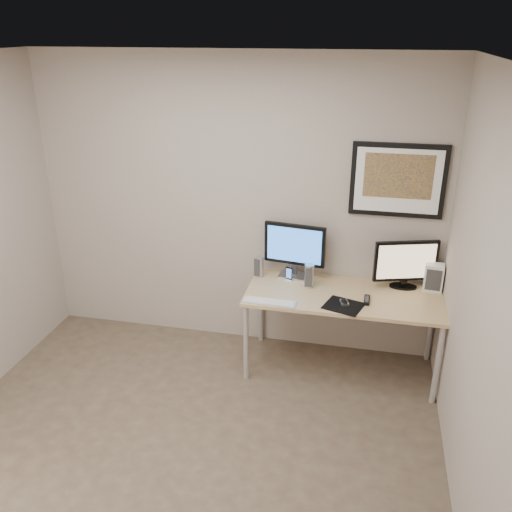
% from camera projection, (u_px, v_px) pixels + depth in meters
% --- Properties ---
extents(floor, '(3.60, 3.60, 0.00)m').
position_uv_depth(floor, '(178.00, 462.00, 3.73)').
color(floor, '#49372D').
rests_on(floor, ground).
extents(room, '(3.60, 3.60, 3.60)m').
position_uv_depth(room, '(187.00, 215.00, 3.48)').
color(room, white).
rests_on(room, ground).
extents(desk, '(1.60, 0.70, 0.73)m').
position_uv_depth(desk, '(343.00, 301.00, 4.48)').
color(desk, '#A88051').
rests_on(desk, floor).
extents(framed_art, '(0.75, 0.04, 0.60)m').
position_uv_depth(framed_art, '(398.00, 180.00, 4.33)').
color(framed_art, black).
rests_on(framed_art, room).
extents(monitor_large, '(0.53, 0.20, 0.49)m').
position_uv_depth(monitor_large, '(295.00, 248.00, 4.65)').
color(monitor_large, '#B5B5BA').
rests_on(monitor_large, desk).
extents(monitor_tv, '(0.52, 0.18, 0.42)m').
position_uv_depth(monitor_tv, '(406.00, 263.00, 4.47)').
color(monitor_tv, black).
rests_on(monitor_tv, desk).
extents(speaker_left, '(0.10, 0.10, 0.19)m').
position_uv_depth(speaker_left, '(259.00, 266.00, 4.73)').
color(speaker_left, '#B5B5BA').
rests_on(speaker_left, desk).
extents(speaker_right, '(0.08, 0.08, 0.20)m').
position_uv_depth(speaker_right, '(309.00, 276.00, 4.54)').
color(speaker_right, '#B5B5BA').
rests_on(speaker_right, desk).
extents(phone_dock, '(0.07, 0.07, 0.13)m').
position_uv_depth(phone_dock, '(289.00, 274.00, 4.66)').
color(phone_dock, black).
rests_on(phone_dock, desk).
extents(keyboard, '(0.44, 0.13, 0.02)m').
position_uv_depth(keyboard, '(269.00, 302.00, 4.31)').
color(keyboard, silver).
rests_on(keyboard, desk).
extents(mousepad, '(0.35, 0.33, 0.00)m').
position_uv_depth(mousepad, '(343.00, 306.00, 4.26)').
color(mousepad, black).
rests_on(mousepad, desk).
extents(mouse, '(0.08, 0.11, 0.03)m').
position_uv_depth(mouse, '(344.00, 302.00, 4.29)').
color(mouse, black).
rests_on(mouse, mousepad).
extents(remote, '(0.05, 0.17, 0.02)m').
position_uv_depth(remote, '(367.00, 300.00, 4.34)').
color(remote, black).
rests_on(remote, desk).
extents(fan_unit, '(0.16, 0.13, 0.23)m').
position_uv_depth(fan_unit, '(434.00, 277.00, 4.47)').
color(fan_unit, silver).
rests_on(fan_unit, desk).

